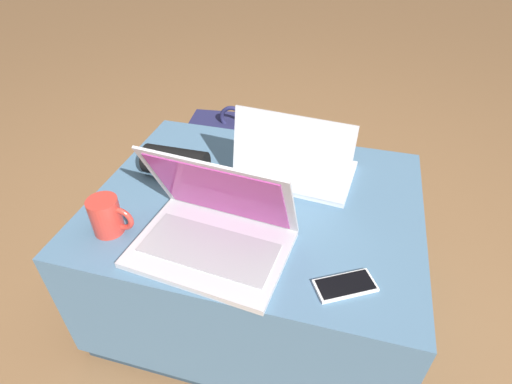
{
  "coord_description": "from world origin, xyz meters",
  "views": [
    {
      "loc": [
        0.23,
        -0.85,
        1.18
      ],
      "look_at": [
        0.02,
        -0.07,
        0.53
      ],
      "focal_mm": 28.0,
      "sensor_mm": 36.0,
      "label": 1
    }
  ],
  "objects": [
    {
      "name": "ottoman",
      "position": [
        0.0,
        0.0,
        0.23
      ],
      "size": [
        0.92,
        0.73,
        0.45
      ],
      "color": "#2A3D4E",
      "rests_on": "ground_plane"
    },
    {
      "name": "laptop_near",
      "position": [
        -0.05,
        -0.2,
        0.5
      ],
      "size": [
        0.4,
        0.3,
        0.25
      ],
      "rotation": [
        0.0,
        0.0,
        -0.1
      ],
      "color": "silver",
      "rests_on": "ottoman"
    },
    {
      "name": "cell_phone",
      "position": [
        0.27,
        -0.25,
        0.46
      ],
      "size": [
        0.15,
        0.12,
        0.01
      ],
      "rotation": [
        0.0,
        0.0,
        5.24
      ],
      "color": "white",
      "rests_on": "ottoman"
    },
    {
      "name": "ground_plane",
      "position": [
        0.0,
        0.0,
        0.0
      ],
      "size": [
        14.0,
        14.0,
        0.0
      ],
      "primitive_type": "plane",
      "color": "olive"
    },
    {
      "name": "wrist_brace",
      "position": [
        -0.27,
        0.05,
        0.5
      ],
      "size": [
        0.2,
        0.11,
        0.09
      ],
      "rotation": [
        0.0,
        0.0,
        3.15
      ],
      "color": "black",
      "rests_on": "ottoman"
    },
    {
      "name": "laptop_far",
      "position": [
        0.09,
        0.12,
        0.5
      ],
      "size": [
        0.35,
        0.26,
        0.24
      ],
      "rotation": [
        0.0,
        0.0,
        3.05
      ],
      "color": "silver",
      "rests_on": "ottoman"
    },
    {
      "name": "coffee_mug",
      "position": [
        -0.33,
        -0.23,
        0.5
      ],
      "size": [
        0.12,
        0.08,
        0.1
      ],
      "color": "red",
      "rests_on": "ottoman"
    },
    {
      "name": "backpack",
      "position": [
        -0.23,
        0.49,
        0.2
      ],
      "size": [
        0.37,
        0.29,
        0.49
      ],
      "rotation": [
        0.0,
        0.0,
        3.26
      ],
      "color": "#23234C",
      "rests_on": "ground_plane"
    }
  ]
}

